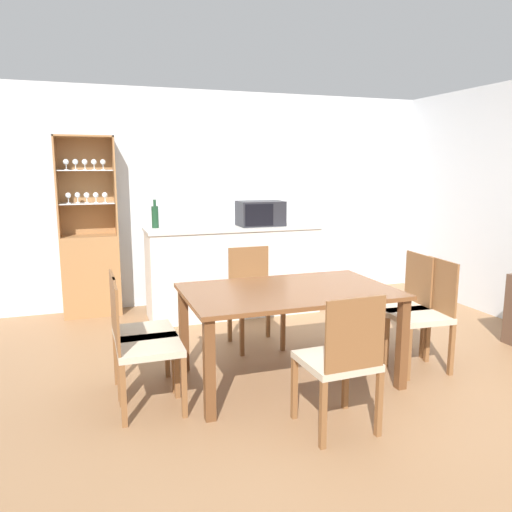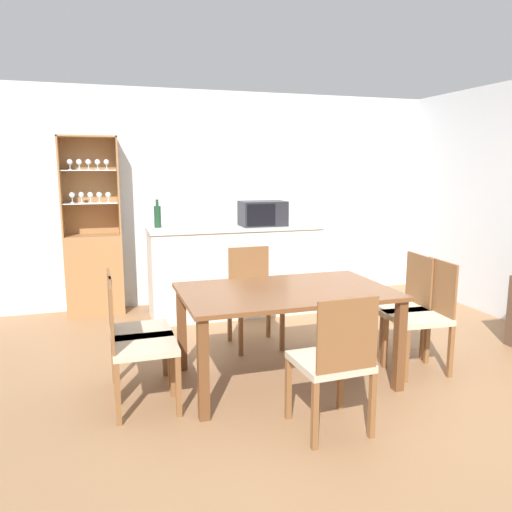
{
  "view_description": "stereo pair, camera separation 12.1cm",
  "coord_description": "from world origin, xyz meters",
  "px_view_note": "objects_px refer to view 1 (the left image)",
  "views": [
    {
      "loc": [
        -1.75,
        -3.36,
        1.65
      ],
      "look_at": [
        -0.24,
        1.01,
        0.83
      ],
      "focal_mm": 35.0,
      "sensor_mm": 36.0,
      "label": 1
    },
    {
      "loc": [
        -1.63,
        -3.4,
        1.65
      ],
      "look_at": [
        -0.24,
        1.01,
        0.83
      ],
      "focal_mm": 35.0,
      "sensor_mm": 36.0,
      "label": 2
    }
  ],
  "objects_px": {
    "dining_chair_head_near": "(340,361)",
    "wine_bottle": "(155,216)",
    "dining_chair_head_far": "(254,296)",
    "display_cabinet": "(91,261)",
    "dining_chair_side_right_far": "(401,305)",
    "dining_chair_side_left_far": "(138,332)",
    "dining_chair_side_right_near": "(423,314)",
    "dining_table": "(289,301)",
    "microwave": "(260,213)",
    "dining_chair_side_left_near": "(142,345)"
  },
  "relations": [
    {
      "from": "dining_table",
      "to": "wine_bottle",
      "type": "height_order",
      "value": "wine_bottle"
    },
    {
      "from": "dining_chair_head_near",
      "to": "dining_chair_head_far",
      "type": "xyz_separation_m",
      "value": [
        -0.0,
        1.66,
        0.0
      ]
    },
    {
      "from": "dining_chair_side_left_near",
      "to": "dining_chair_side_left_far",
      "type": "height_order",
      "value": "same"
    },
    {
      "from": "microwave",
      "to": "dining_chair_side_left_far",
      "type": "bearing_deg",
      "value": -132.44
    },
    {
      "from": "dining_chair_side_right_far",
      "to": "dining_chair_head_near",
      "type": "bearing_deg",
      "value": 134.88
    },
    {
      "from": "display_cabinet",
      "to": "dining_chair_head_far",
      "type": "distance_m",
      "value": 2.09
    },
    {
      "from": "dining_chair_head_near",
      "to": "wine_bottle",
      "type": "relative_size",
      "value": 2.95
    },
    {
      "from": "dining_chair_head_far",
      "to": "wine_bottle",
      "type": "height_order",
      "value": "wine_bottle"
    },
    {
      "from": "dining_chair_side_right_near",
      "to": "dining_chair_side_left_far",
      "type": "distance_m",
      "value": 2.28
    },
    {
      "from": "dining_chair_head_near",
      "to": "dining_chair_side_left_far",
      "type": "distance_m",
      "value": 1.5
    },
    {
      "from": "dining_chair_head_far",
      "to": "dining_table",
      "type": "bearing_deg",
      "value": 90.03
    },
    {
      "from": "microwave",
      "to": "dining_chair_side_left_near",
      "type": "bearing_deg",
      "value": -127.89
    },
    {
      "from": "dining_chair_head_far",
      "to": "dining_chair_side_left_far",
      "type": "relative_size",
      "value": 1.0
    },
    {
      "from": "dining_chair_head_near",
      "to": "dining_chair_side_right_near",
      "type": "distance_m",
      "value": 1.32
    },
    {
      "from": "dining_table",
      "to": "dining_chair_head_near",
      "type": "distance_m",
      "value": 0.85
    },
    {
      "from": "dining_chair_side_left_far",
      "to": "microwave",
      "type": "xyz_separation_m",
      "value": [
        1.55,
        1.7,
        0.67
      ]
    },
    {
      "from": "dining_chair_side_right_near",
      "to": "dining_chair_side_left_near",
      "type": "distance_m",
      "value": 2.26
    },
    {
      "from": "dining_chair_side_left_far",
      "to": "wine_bottle",
      "type": "relative_size",
      "value": 2.95
    },
    {
      "from": "display_cabinet",
      "to": "dining_chair_side_right_far",
      "type": "xyz_separation_m",
      "value": [
        2.55,
        -2.22,
        -0.15
      ]
    },
    {
      "from": "dining_chair_side_right_far",
      "to": "wine_bottle",
      "type": "relative_size",
      "value": 2.95
    },
    {
      "from": "dining_chair_head_far",
      "to": "dining_chair_side_right_far",
      "type": "bearing_deg",
      "value": 148.85
    },
    {
      "from": "dining_chair_side_left_near",
      "to": "dining_chair_head_far",
      "type": "bearing_deg",
      "value": 131.23
    },
    {
      "from": "dining_chair_side_right_near",
      "to": "dining_chair_side_left_near",
      "type": "bearing_deg",
      "value": 93.7
    },
    {
      "from": "dining_chair_head_far",
      "to": "wine_bottle",
      "type": "xyz_separation_m",
      "value": [
        -0.73,
        1.2,
        0.66
      ]
    },
    {
      "from": "dining_table",
      "to": "wine_bottle",
      "type": "distance_m",
      "value": 2.21
    },
    {
      "from": "display_cabinet",
      "to": "dining_chair_side_right_far",
      "type": "height_order",
      "value": "display_cabinet"
    },
    {
      "from": "dining_chair_head_near",
      "to": "dining_chair_side_right_near",
      "type": "relative_size",
      "value": 1.0
    },
    {
      "from": "dining_table",
      "to": "dining_chair_side_left_far",
      "type": "xyz_separation_m",
      "value": [
        -1.13,
        0.15,
        -0.17
      ]
    },
    {
      "from": "dining_table",
      "to": "display_cabinet",
      "type": "bearing_deg",
      "value": 120.97
    },
    {
      "from": "dining_table",
      "to": "dining_chair_side_left_far",
      "type": "height_order",
      "value": "dining_chair_side_left_far"
    },
    {
      "from": "microwave",
      "to": "wine_bottle",
      "type": "distance_m",
      "value": 1.16
    },
    {
      "from": "display_cabinet",
      "to": "dining_chair_side_left_far",
      "type": "relative_size",
      "value": 2.19
    },
    {
      "from": "dining_chair_side_left_near",
      "to": "dining_chair_head_near",
      "type": "bearing_deg",
      "value": 59.31
    },
    {
      "from": "dining_chair_head_near",
      "to": "microwave",
      "type": "relative_size",
      "value": 1.8
    },
    {
      "from": "dining_chair_side_left_near",
      "to": "dining_chair_side_left_far",
      "type": "xyz_separation_m",
      "value": [
        0.0,
        0.3,
        0.0
      ]
    },
    {
      "from": "display_cabinet",
      "to": "dining_chair_side_right_far",
      "type": "distance_m",
      "value": 3.38
    },
    {
      "from": "dining_chair_side_left_far",
      "to": "dining_table",
      "type": "bearing_deg",
      "value": 81.29
    },
    {
      "from": "display_cabinet",
      "to": "microwave",
      "type": "distance_m",
      "value": 1.98
    },
    {
      "from": "dining_table",
      "to": "dining_chair_side_right_near",
      "type": "height_order",
      "value": "dining_chair_side_right_near"
    },
    {
      "from": "dining_chair_side_right_far",
      "to": "dining_chair_side_left_near",
      "type": "relative_size",
      "value": 1.0
    },
    {
      "from": "dining_table",
      "to": "dining_chair_side_right_near",
      "type": "bearing_deg",
      "value": -7.68
    },
    {
      "from": "display_cabinet",
      "to": "dining_chair_side_right_near",
      "type": "distance_m",
      "value": 3.59
    },
    {
      "from": "dining_table",
      "to": "dining_chair_head_near",
      "type": "bearing_deg",
      "value": -89.87
    },
    {
      "from": "dining_chair_side_left_near",
      "to": "microwave",
      "type": "relative_size",
      "value": 1.8
    },
    {
      "from": "dining_chair_side_right_far",
      "to": "dining_chair_side_left_far",
      "type": "xyz_separation_m",
      "value": [
        -2.26,
        0.0,
        0.0
      ]
    },
    {
      "from": "dining_chair_head_near",
      "to": "display_cabinet",
      "type": "bearing_deg",
      "value": 111.7
    },
    {
      "from": "dining_chair_head_far",
      "to": "microwave",
      "type": "distance_m",
      "value": 1.29
    },
    {
      "from": "dining_chair_head_near",
      "to": "wine_bottle",
      "type": "height_order",
      "value": "wine_bottle"
    },
    {
      "from": "microwave",
      "to": "wine_bottle",
      "type": "xyz_separation_m",
      "value": [
        -1.15,
        0.18,
        -0.01
      ]
    },
    {
      "from": "display_cabinet",
      "to": "dining_chair_side_right_near",
      "type": "height_order",
      "value": "display_cabinet"
    }
  ]
}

